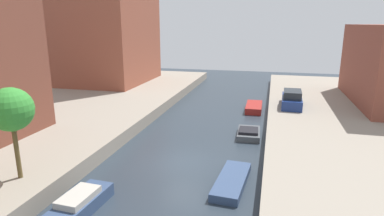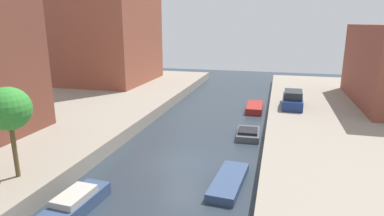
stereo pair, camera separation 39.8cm
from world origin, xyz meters
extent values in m
plane|color=#28333D|center=(0.00, 0.00, 0.00)|extent=(84.00, 84.00, 0.00)
cylinder|color=brown|center=(-6.94, -5.93, 2.41)|extent=(0.23, 0.23, 2.83)
sphere|color=#338B31|center=(-6.94, -5.93, 4.58)|extent=(2.14, 2.14, 2.14)
cube|color=navy|center=(7.08, 12.73, 1.44)|extent=(1.94, 4.71, 0.88)
cube|color=#1E2328|center=(7.08, 12.38, 2.22)|extent=(1.66, 2.61, 0.68)
cube|color=#33476B|center=(-3.21, -6.55, 0.33)|extent=(1.60, 3.82, 0.66)
cube|color=#B2ADA3|center=(-3.21, -6.63, 0.82)|extent=(1.30, 2.12, 0.31)
cube|color=#33476B|center=(3.37, -2.22, 0.23)|extent=(1.79, 4.49, 0.45)
cube|color=#4C5156|center=(3.65, 5.96, 0.23)|extent=(1.83, 3.11, 0.46)
cube|color=black|center=(3.65, 5.69, 0.56)|extent=(1.52, 1.73, 0.20)
cube|color=maroon|center=(3.55, 14.02, 0.32)|extent=(1.60, 4.00, 0.63)
camera|label=1|loc=(5.17, -18.47, 8.60)|focal=30.44mm
camera|label=2|loc=(5.56, -18.37, 8.60)|focal=30.44mm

